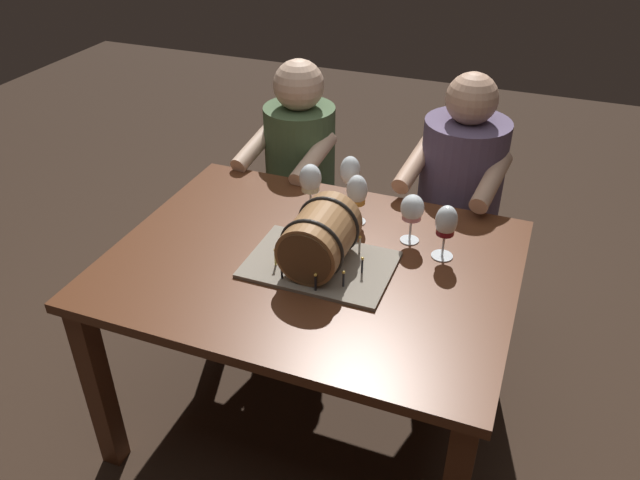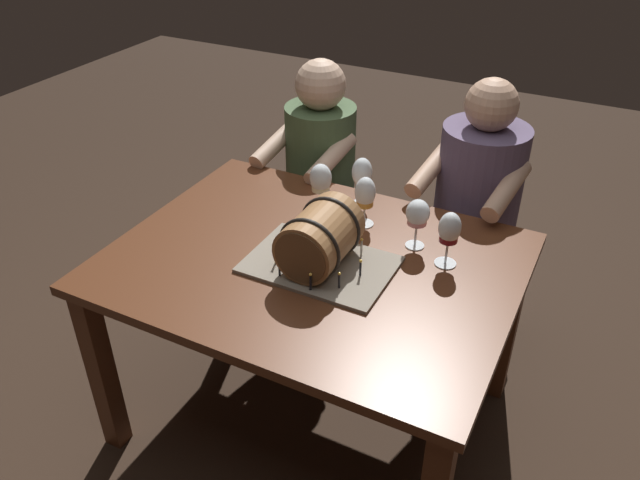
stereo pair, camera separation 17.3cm
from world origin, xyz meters
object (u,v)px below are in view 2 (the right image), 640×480
at_px(person_seated_left, 320,197).
at_px(wine_glass_rose, 418,215).
at_px(person_seated_right, 472,229).
at_px(wine_glass_red, 449,230).
at_px(wine_glass_amber, 365,195).
at_px(barrel_cake, 320,241).
at_px(wine_glass_white, 321,180).
at_px(dining_table, 313,284).
at_px(wine_glass_empty, 362,173).

bearing_deg(person_seated_left, wine_glass_rose, -39.48).
height_order(wine_glass_rose, person_seated_right, person_seated_right).
bearing_deg(wine_glass_red, wine_glass_amber, 162.63).
height_order(barrel_cake, wine_glass_red, barrel_cake).
relative_size(wine_glass_amber, person_seated_left, 0.16).
distance_m(wine_glass_white, wine_glass_amber, 0.18).
distance_m(dining_table, wine_glass_empty, 0.47).
xyz_separation_m(dining_table, wine_glass_white, (-0.12, 0.29, 0.23)).
relative_size(barrel_cake, wine_glass_rose, 2.63).
bearing_deg(person_seated_right, wine_glass_white, -136.58).
xyz_separation_m(barrel_cake, wine_glass_rose, (0.23, 0.25, 0.03)).
relative_size(wine_glass_white, wine_glass_red, 0.98).
xyz_separation_m(dining_table, person_seated_right, (0.35, 0.74, -0.09)).
relative_size(barrel_cake, wine_glass_white, 2.48).
distance_m(barrel_cake, wine_glass_rose, 0.34).
xyz_separation_m(dining_table, wine_glass_red, (0.39, 0.17, 0.23)).
xyz_separation_m(dining_table, person_seated_left, (-0.35, 0.74, -0.12)).
bearing_deg(wine_glass_red, wine_glass_rose, 156.54).
relative_size(wine_glass_empty, person_seated_left, 0.16).
xyz_separation_m(wine_glass_empty, person_seated_right, (0.36, 0.33, -0.32)).
height_order(wine_glass_amber, person_seated_left, person_seated_left).
height_order(person_seated_left, person_seated_right, person_seated_right).
bearing_deg(wine_glass_amber, wine_glass_red, -17.37).
bearing_deg(wine_glass_red, person_seated_right, 94.41).
bearing_deg(wine_glass_empty, wine_glass_red, -30.25).
xyz_separation_m(wine_glass_white, wine_glass_red, (0.51, -0.12, 0.00)).
distance_m(wine_glass_white, person_seated_left, 0.61).
distance_m(barrel_cake, wine_glass_empty, 0.44).
xyz_separation_m(wine_glass_white, person_seated_left, (-0.23, 0.45, -0.35)).
relative_size(dining_table, wine_glass_rose, 7.43).
height_order(dining_table, wine_glass_empty, wine_glass_empty).
xyz_separation_m(dining_table, wine_glass_empty, (-0.01, 0.40, 0.23)).
relative_size(wine_glass_white, wine_glass_amber, 1.01).
height_order(dining_table, barrel_cake, barrel_cake).
bearing_deg(person_seated_left, barrel_cake, -62.88).
bearing_deg(wine_glass_red, wine_glass_white, 166.83).
bearing_deg(dining_table, wine_glass_red, 23.28).
distance_m(wine_glass_rose, wine_glass_empty, 0.33).
distance_m(dining_table, person_seated_right, 0.82).
relative_size(wine_glass_rose, wine_glass_red, 0.92).
distance_m(wine_glass_rose, wine_glass_white, 0.40).
xyz_separation_m(dining_table, wine_glass_amber, (0.06, 0.27, 0.22)).
distance_m(barrel_cake, wine_glass_amber, 0.30).
relative_size(wine_glass_empty, wine_glass_amber, 1.00).
distance_m(wine_glass_rose, person_seated_right, 0.61).
bearing_deg(wine_glass_red, barrel_cake, -151.11).
relative_size(barrel_cake, person_seated_right, 0.40).
bearing_deg(wine_glass_white, wine_glass_amber, -5.09).
bearing_deg(wine_glass_white, person_seated_left, 117.40).
bearing_deg(wine_glass_amber, wine_glass_empty, 118.15).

